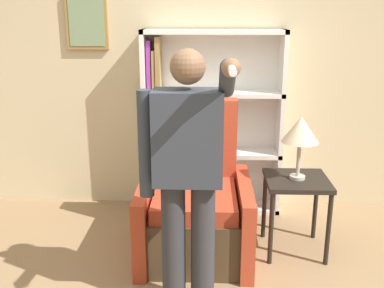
{
  "coord_description": "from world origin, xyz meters",
  "views": [
    {
      "loc": [
        0.03,
        -2.24,
        1.86
      ],
      "look_at": [
        -0.07,
        0.63,
        1.02
      ],
      "focal_mm": 42.0,
      "sensor_mm": 36.0,
      "label": 1
    }
  ],
  "objects_px": {
    "person_standing": "(188,171)",
    "side_table": "(296,190)",
    "table_lamp": "(300,131)",
    "armchair": "(195,208)",
    "bookcase": "(200,125)"
  },
  "relations": [
    {
      "from": "person_standing",
      "to": "side_table",
      "type": "xyz_separation_m",
      "value": [
        0.82,
        0.79,
        -0.43
      ]
    },
    {
      "from": "table_lamp",
      "to": "armchair",
      "type": "bearing_deg",
      "value": -179.06
    },
    {
      "from": "person_standing",
      "to": "table_lamp",
      "type": "xyz_separation_m",
      "value": [
        0.82,
        0.79,
        0.05
      ]
    },
    {
      "from": "bookcase",
      "to": "armchair",
      "type": "distance_m",
      "value": 0.95
    },
    {
      "from": "person_standing",
      "to": "side_table",
      "type": "relative_size",
      "value": 2.7
    },
    {
      "from": "person_standing",
      "to": "table_lamp",
      "type": "height_order",
      "value": "person_standing"
    },
    {
      "from": "bookcase",
      "to": "person_standing",
      "type": "xyz_separation_m",
      "value": [
        -0.04,
        -1.6,
        0.11
      ]
    },
    {
      "from": "side_table",
      "to": "table_lamp",
      "type": "distance_m",
      "value": 0.48
    },
    {
      "from": "armchair",
      "to": "side_table",
      "type": "distance_m",
      "value": 0.81
    },
    {
      "from": "armchair",
      "to": "side_table",
      "type": "relative_size",
      "value": 1.92
    },
    {
      "from": "person_standing",
      "to": "armchair",
      "type": "bearing_deg",
      "value": 88.09
    },
    {
      "from": "bookcase",
      "to": "table_lamp",
      "type": "height_order",
      "value": "bookcase"
    },
    {
      "from": "bookcase",
      "to": "table_lamp",
      "type": "distance_m",
      "value": 1.13
    },
    {
      "from": "side_table",
      "to": "person_standing",
      "type": "bearing_deg",
      "value": -136.07
    },
    {
      "from": "bookcase",
      "to": "table_lamp",
      "type": "xyz_separation_m",
      "value": [
        0.78,
        -0.81,
        0.16
      ]
    }
  ]
}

